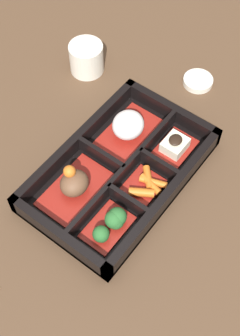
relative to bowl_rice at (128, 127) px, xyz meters
name	(u,v)px	position (x,y,z in m)	size (l,w,h in m)	color
ground_plane	(120,176)	(-0.07, -0.04, -0.03)	(3.00, 3.00, 0.00)	#4C3523
bento_base	(120,174)	(-0.07, -0.04, -0.03)	(0.32, 0.20, 0.01)	black
bento_rim	(121,170)	(-0.07, -0.04, -0.01)	(0.32, 0.20, 0.04)	black
bowl_stew	(74,185)	(-0.15, 0.00, 0.00)	(0.13, 0.07, 0.06)	maroon
bowl_rice	(128,127)	(0.00, 0.00, 0.00)	(0.13, 0.07, 0.05)	maroon
bowl_greens	(111,224)	(-0.16, -0.09, -0.01)	(0.08, 0.06, 0.04)	maroon
bowl_carrots	(146,185)	(-0.07, -0.09, -0.01)	(0.07, 0.06, 0.02)	maroon
bowl_tofu	(175,146)	(0.02, -0.08, -0.01)	(0.08, 0.06, 0.03)	maroon
tea_cup	(86,57)	(0.09, 0.17, 0.00)	(0.07, 0.07, 0.06)	beige
sauce_dish	(198,81)	(0.19, -0.03, -0.03)	(0.06, 0.06, 0.01)	beige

